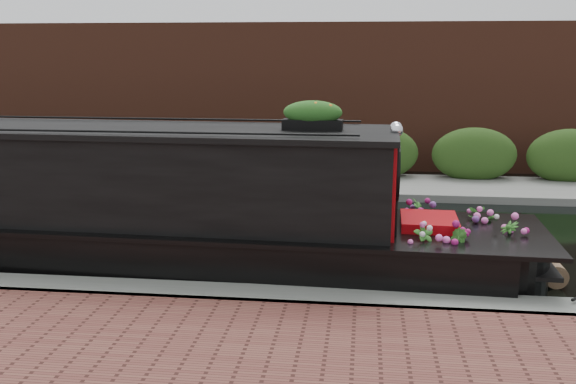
# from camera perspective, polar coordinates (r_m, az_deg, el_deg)

# --- Properties ---
(ground) EXTENTS (80.00, 80.00, 0.00)m
(ground) POSITION_cam_1_polar(r_m,az_deg,el_deg) (11.52, -2.07, -3.99)
(ground) COLOR black
(ground) RESTS_ON ground
(near_bank_coping) EXTENTS (40.00, 0.60, 0.50)m
(near_bank_coping) POSITION_cam_1_polar(r_m,az_deg,el_deg) (8.46, -5.58, -10.31)
(near_bank_coping) COLOR slate
(near_bank_coping) RESTS_ON ground
(far_bank_path) EXTENTS (40.00, 2.40, 0.34)m
(far_bank_path) POSITION_cam_1_polar(r_m,az_deg,el_deg) (15.55, 0.32, 0.39)
(far_bank_path) COLOR slate
(far_bank_path) RESTS_ON ground
(far_hedge) EXTENTS (40.00, 1.10, 2.80)m
(far_hedge) POSITION_cam_1_polar(r_m,az_deg,el_deg) (16.43, 0.68, 1.05)
(far_hedge) COLOR #284818
(far_hedge) RESTS_ON ground
(far_brick_wall) EXTENTS (40.00, 1.00, 8.00)m
(far_brick_wall) POSITION_cam_1_polar(r_m,az_deg,el_deg) (18.48, 1.38, 2.34)
(far_brick_wall) COLOR #572B1D
(far_brick_wall) RESTS_ON ground
(narrowboat) EXTENTS (11.99, 2.47, 2.80)m
(narrowboat) POSITION_cam_1_polar(r_m,az_deg,el_deg) (10.04, -14.89, -1.98)
(narrowboat) COLOR black
(narrowboat) RESTS_ON ground
(rope_fender) EXTENTS (0.33, 0.35, 0.33)m
(rope_fender) POSITION_cam_1_polar(r_m,az_deg,el_deg) (9.91, 22.54, -6.75)
(rope_fender) COLOR brown
(rope_fender) RESTS_ON ground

